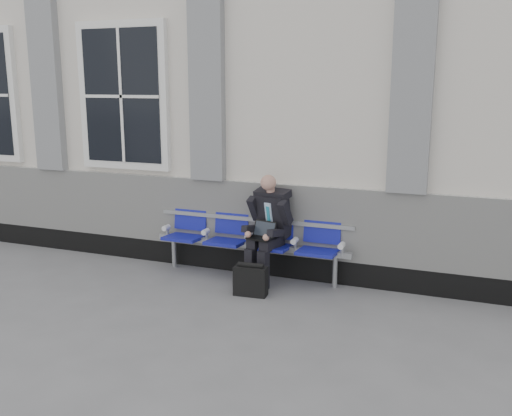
% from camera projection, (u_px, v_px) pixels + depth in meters
% --- Properties ---
extents(ground, '(70.00, 70.00, 0.00)m').
position_uv_depth(ground, '(39.00, 288.00, 6.90)').
color(ground, slate).
rests_on(ground, ground).
extents(station_building, '(14.40, 4.40, 4.49)m').
position_uv_depth(station_building, '(174.00, 95.00, 9.59)').
color(station_building, silver).
rests_on(station_building, ground).
extents(bench, '(2.60, 0.47, 0.91)m').
position_uv_depth(bench, '(251.00, 235.00, 7.19)').
color(bench, '#9EA0A3').
rests_on(bench, ground).
extents(businessman, '(0.57, 0.76, 1.35)m').
position_uv_depth(businessman, '(268.00, 224.00, 6.94)').
color(businessman, black).
rests_on(businessman, ground).
extents(briefcase, '(0.40, 0.19, 0.40)m').
position_uv_depth(briefcase, '(251.00, 280.00, 6.62)').
color(briefcase, black).
rests_on(briefcase, ground).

